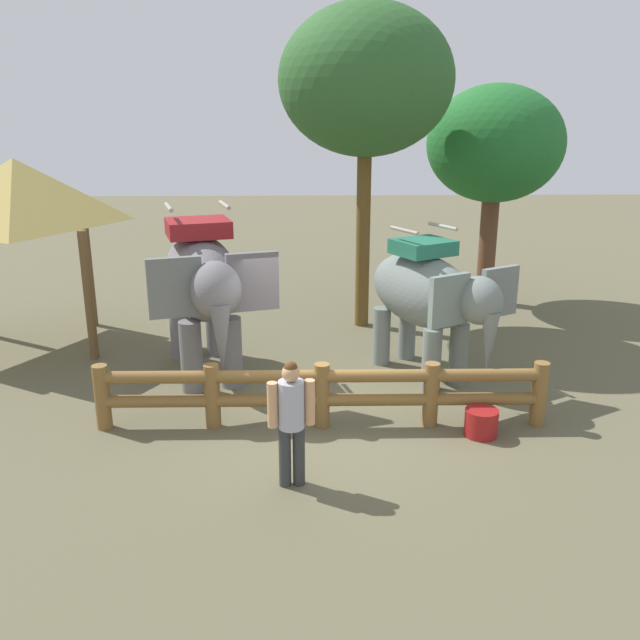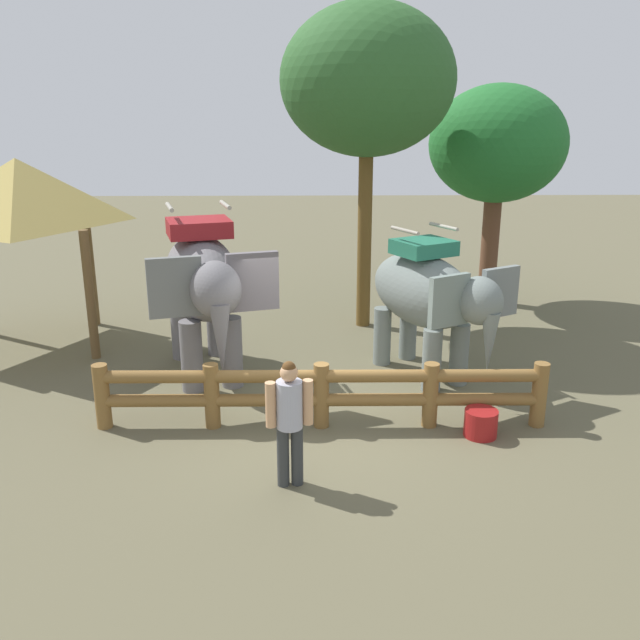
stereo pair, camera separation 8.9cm
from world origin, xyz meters
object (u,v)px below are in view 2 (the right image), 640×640
elephant_center (429,296)px  tree_back_center (368,82)px  tree_far_left (497,146)px  elephant_near_left (204,283)px  feed_bucket (481,423)px  thatched_shelter (19,194)px  log_fence (321,391)px  tourist_woman_in_black (290,415)px

elephant_center → tree_back_center: 5.05m
tree_far_left → tree_back_center: (-3.36, -1.88, 1.40)m
elephant_near_left → feed_bucket: size_ratio=7.47×
elephant_center → thatched_shelter: (-7.93, 1.91, 1.62)m
elephant_center → tree_far_left: size_ratio=0.60×
thatched_shelter → feed_bucket: size_ratio=7.68×
log_fence → thatched_shelter: bearing=146.3°
tourist_woman_in_black → tree_far_left: (4.87, 8.88, 2.94)m
tourist_woman_in_black → tree_back_center: 8.37m
elephant_near_left → tourist_woman_in_black: elephant_near_left is taller
log_fence → feed_bucket: size_ratio=13.88×
tourist_woman_in_black → feed_bucket: tourist_woman_in_black is taller
elephant_center → tree_far_left: (2.44, 5.10, 2.38)m
log_fence → feed_bucket: log_fence is taller
elephant_near_left → thatched_shelter: size_ratio=0.97×
thatched_shelter → feed_bucket: (8.38, -4.33, -2.98)m
elephant_center → tree_far_left: tree_far_left is taller
log_fence → elephant_center: size_ratio=2.17×
log_fence → tree_far_left: bearing=58.2°
elephant_center → tourist_woman_in_black: size_ratio=1.86×
tree_far_left → log_fence: bearing=-121.8°
elephant_center → log_fence: bearing=-134.2°
elephant_center → tree_back_center: tree_back_center is taller
log_fence → tree_back_center: 7.17m
log_fence → elephant_near_left: bearing=133.8°
elephant_center → tree_back_center: bearing=105.9°
tree_back_center → feed_bucket: (1.36, -5.64, -5.14)m
tourist_woman_in_black → feed_bucket: size_ratio=3.44×
elephant_center → tree_far_left: 6.13m
elephant_near_left → tree_far_left: 8.48m
log_fence → thatched_shelter: (-5.95, 3.96, 2.59)m
thatched_shelter → tree_back_center: size_ratio=0.56×
log_fence → thatched_shelter: thatched_shelter is taller
tree_far_left → feed_bucket: tree_far_left is taller
tree_back_center → elephant_near_left: bearing=-135.8°
elephant_center → feed_bucket: elephant_center is taller
tourist_woman_in_black → tree_far_left: tree_far_left is taller
tourist_woman_in_black → elephant_center: bearing=57.2°
log_fence → tourist_woman_in_black: 1.83m
feed_bucket → log_fence: bearing=171.2°
tourist_woman_in_black → thatched_shelter: bearing=134.0°
elephant_near_left → elephant_center: (4.08, -0.14, -0.22)m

